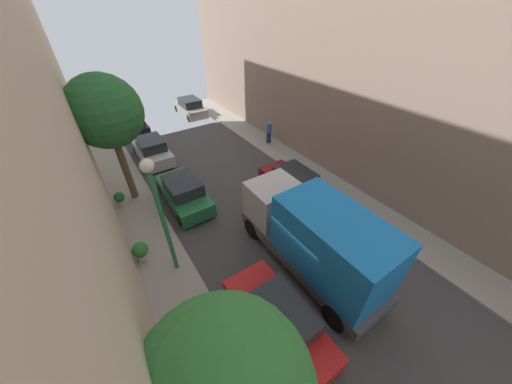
% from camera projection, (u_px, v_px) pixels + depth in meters
% --- Properties ---
extents(ground, '(32.00, 32.00, 0.00)m').
position_uv_depth(ground, '(307.00, 264.00, 10.86)').
color(ground, '#423F42').
extents(sidewalk_left, '(2.00, 44.00, 0.15)m').
position_uv_depth(sidewalk_left, '(197.00, 333.00, 8.59)').
color(sidewalk_left, gray).
rests_on(sidewalk_left, ground).
extents(sidewalk_right, '(2.00, 44.00, 0.15)m').
position_uv_depth(sidewalk_right, '(380.00, 218.00, 13.04)').
color(sidewalk_right, gray).
rests_on(sidewalk_right, ground).
extents(parked_car_left_2, '(1.78, 4.20, 1.57)m').
position_uv_depth(parked_car_left_2, '(279.00, 321.00, 8.26)').
color(parked_car_left_2, red).
rests_on(parked_car_left_2, ground).
extents(parked_car_left_3, '(1.78, 4.20, 1.57)m').
position_uv_depth(parked_car_left_3, '(184.00, 193.00, 13.64)').
color(parked_car_left_3, '#1E6638').
rests_on(parked_car_left_3, ground).
extents(parked_car_left_4, '(1.78, 4.20, 1.57)m').
position_uv_depth(parked_car_left_4, '(152.00, 150.00, 17.39)').
color(parked_car_left_4, silver).
rests_on(parked_car_left_4, ground).
extents(parked_car_left_5, '(1.78, 4.20, 1.57)m').
position_uv_depth(parked_car_left_5, '(132.00, 124.00, 20.98)').
color(parked_car_left_5, black).
rests_on(parked_car_left_5, ground).
extents(parked_car_right_1, '(1.78, 4.20, 1.57)m').
position_uv_depth(parked_car_right_1, '(293.00, 183.00, 14.34)').
color(parked_car_right_1, maroon).
rests_on(parked_car_right_1, ground).
extents(parked_car_right_2, '(1.78, 4.20, 1.57)m').
position_uv_depth(parked_car_right_2, '(190.00, 108.00, 24.01)').
color(parked_car_right_2, gray).
rests_on(parked_car_right_2, ground).
extents(delivery_truck, '(2.26, 6.60, 3.38)m').
position_uv_depth(delivery_truck, '(315.00, 237.00, 9.70)').
color(delivery_truck, '#4C4C51').
rests_on(delivery_truck, ground).
extents(pedestrian, '(0.40, 0.36, 1.72)m').
position_uv_depth(pedestrian, '(269.00, 131.00, 18.98)').
color(pedestrian, '#2D334C').
rests_on(pedestrian, sidewalk_right).
extents(street_tree_0, '(3.28, 3.28, 6.40)m').
position_uv_depth(street_tree_0, '(105.00, 113.00, 11.46)').
color(street_tree_0, brown).
rests_on(street_tree_0, sidewalk_left).
extents(potted_plant_0, '(0.53, 0.53, 0.82)m').
position_uv_depth(potted_plant_0, '(120.00, 199.00, 13.43)').
color(potted_plant_0, '#B2A899').
rests_on(potted_plant_0, sidewalk_left).
extents(potted_plant_1, '(0.65, 0.65, 0.88)m').
position_uv_depth(potted_plant_1, '(140.00, 251.00, 10.62)').
color(potted_plant_1, '#B2A899').
rests_on(potted_plant_1, sidewalk_left).
extents(lamp_post, '(0.44, 0.44, 5.06)m').
position_uv_depth(lamp_post, '(158.00, 204.00, 8.56)').
color(lamp_post, '#26723F').
rests_on(lamp_post, sidewalk_left).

